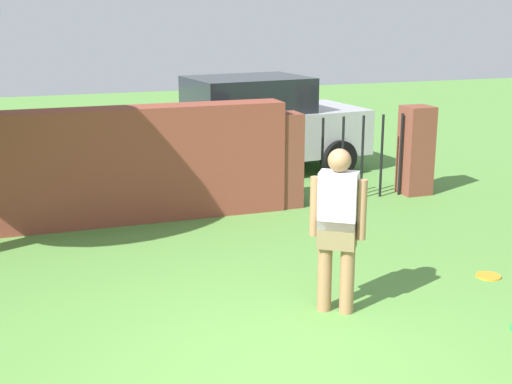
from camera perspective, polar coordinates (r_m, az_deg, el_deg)
name	(u,v)px	position (r m, az deg, el deg)	size (l,w,h in m)	color
ground_plane	(281,375)	(5.87, 2.01, -14.64)	(40.00, 40.00, 0.00)	#568C3D
brick_wall	(49,171)	(9.67, -16.51, 1.68)	(6.52, 0.50, 1.59)	brown
person	(338,223)	(6.70, 6.65, -2.56)	(0.46, 0.39, 1.62)	#9E704C
fence_gate	(352,155)	(10.82, 7.85, 2.99)	(2.66, 0.44, 1.40)	brown
car	(248,126)	(12.40, -0.68, 5.39)	(4.37, 2.30, 1.72)	#B7B7BC
frisbee_orange	(488,276)	(8.21, 18.37, -6.50)	(0.27, 0.27, 0.02)	orange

